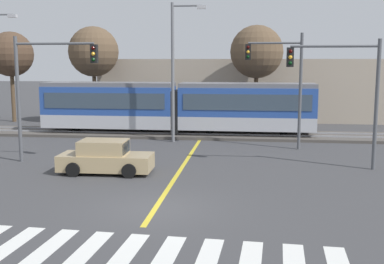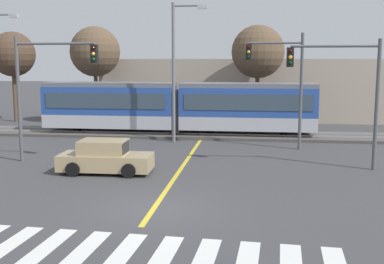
{
  "view_description": "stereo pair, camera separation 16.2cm",
  "coord_description": "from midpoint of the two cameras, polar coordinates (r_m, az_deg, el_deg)",
  "views": [
    {
      "loc": [
        3.23,
        -15.85,
        5.08
      ],
      "look_at": [
        0.38,
        7.44,
        1.6
      ],
      "focal_mm": 45.0,
      "sensor_mm": 36.0,
      "label": 1
    },
    {
      "loc": [
        3.39,
        -15.83,
        5.08
      ],
      "look_at": [
        0.38,
        7.44,
        1.6
      ],
      "focal_mm": 45.0,
      "sensor_mm": 36.0,
      "label": 2
    }
  ],
  "objects": [
    {
      "name": "traffic_light_far_right",
      "position": [
        28.05,
        10.55,
        6.65
      ],
      "size": [
        3.25,
        0.38,
        6.64
      ],
      "color": "#515459",
      "rests_on": "ground"
    },
    {
      "name": "bare_tree_east",
      "position": [
        37.31,
        7.55,
        9.37
      ],
      "size": [
        4.02,
        4.02,
        7.78
      ],
      "color": "brown",
      "rests_on": "ground"
    },
    {
      "name": "crosswalk_stripe_5",
      "position": [
        13.36,
        -8.16,
        -13.99
      ],
      "size": [
        0.71,
        2.83,
        0.01
      ],
      "primitive_type": "cube",
      "rotation": [
        0.0,
        0.0,
        -0.06
      ],
      "color": "silver",
      "rests_on": "ground"
    },
    {
      "name": "crosswalk_stripe_4",
      "position": [
        13.73,
        -12.65,
        -13.48
      ],
      "size": [
        0.71,
        2.83,
        0.01
      ],
      "primitive_type": "cube",
      "rotation": [
        0.0,
        0.0,
        -0.06
      ],
      "color": "silver",
      "rests_on": "ground"
    },
    {
      "name": "crosswalk_stripe_2",
      "position": [
        14.68,
        -20.78,
        -12.36
      ],
      "size": [
        0.71,
        2.83,
        0.01
      ],
      "primitive_type": "cube",
      "rotation": [
        0.0,
        0.0,
        -0.06
      ],
      "color": "silver",
      "rests_on": "ground"
    },
    {
      "name": "street_lamp_centre",
      "position": [
        30.02,
        -2.08,
        8.03
      ],
      "size": [
        2.17,
        0.28,
        8.59
      ],
      "color": "slate",
      "rests_on": "ground"
    },
    {
      "name": "rail_near",
      "position": [
        32.2,
        1.0,
        -0.23
      ],
      "size": [
        120.0,
        0.08,
        0.1
      ],
      "primitive_type": "cube",
      "color": "#939399",
      "rests_on": "track_bed"
    },
    {
      "name": "crosswalk_stripe_3",
      "position": [
        14.17,
        -16.86,
        -12.94
      ],
      "size": [
        0.71,
        2.83,
        0.01
      ],
      "primitive_type": "cube",
      "rotation": [
        0.0,
        0.0,
        -0.06
      ],
      "color": "silver",
      "rests_on": "ground"
    },
    {
      "name": "track_bed",
      "position": [
        32.93,
        1.13,
        -0.28
      ],
      "size": [
        120.0,
        4.0,
        0.18
      ],
      "primitive_type": "cube",
      "color": "#4C4742",
      "rests_on": "ground"
    },
    {
      "name": "rail_far",
      "position": [
        33.61,
        1.26,
        0.14
      ],
      "size": [
        120.0,
        0.08,
        0.1
      ],
      "primitive_type": "cube",
      "color": "#939399",
      "rests_on": "track_bed"
    },
    {
      "name": "sedan_crossing",
      "position": [
        22.3,
        -10.4,
        -3.03
      ],
      "size": [
        4.23,
        1.98,
        1.52
      ],
      "color": "tan",
      "rests_on": "ground"
    },
    {
      "name": "ground_plane",
      "position": [
        16.97,
        -4.66,
        -9.02
      ],
      "size": [
        200.0,
        200.0,
        0.0
      ],
      "primitive_type": "plane",
      "color": "#3D3D3F"
    },
    {
      "name": "bare_tree_far_west",
      "position": [
        43.02,
        -20.78,
        8.58
      ],
      "size": [
        3.7,
        3.7,
        7.48
      ],
      "color": "brown",
      "rests_on": "ground"
    },
    {
      "name": "light_rail_tram",
      "position": [
        32.91,
        -1.95,
        3.14
      ],
      "size": [
        18.5,
        2.64,
        3.43
      ],
      "color": "#B7BAC1",
      "rests_on": "track_bed"
    },
    {
      "name": "building_backdrop_far",
      "position": [
        42.86,
        8.15,
        5.05
      ],
      "size": [
        27.89,
        6.0,
        5.23
      ],
      "primitive_type": "cube",
      "color": "tan",
      "rests_on": "ground"
    },
    {
      "name": "crosswalk_stripe_7",
      "position": [
        12.88,
        1.5,
        -14.78
      ],
      "size": [
        0.71,
        2.83,
        0.01
      ],
      "primitive_type": "cube",
      "rotation": [
        0.0,
        0.0,
        -0.06
      ],
      "color": "silver",
      "rests_on": "ground"
    },
    {
      "name": "traffic_light_mid_left",
      "position": [
        25.01,
        -17.29,
        6.05
      ],
      "size": [
        4.25,
        0.38,
        6.28
      ],
      "color": "#515459",
      "rests_on": "ground"
    },
    {
      "name": "bare_tree_west",
      "position": [
        39.8,
        -11.71,
        9.28
      ],
      "size": [
        4.0,
        4.0,
        7.82
      ],
      "color": "brown",
      "rests_on": "ground"
    },
    {
      "name": "crosswalk_stripe_6",
      "position": [
        13.07,
        -3.43,
        -14.43
      ],
      "size": [
        0.71,
        2.83,
        0.01
      ],
      "primitive_type": "cube",
      "rotation": [
        0.0,
        0.0,
        -0.06
      ],
      "color": "silver",
      "rests_on": "ground"
    },
    {
      "name": "lane_centre_line",
      "position": [
        22.96,
        -1.49,
        -4.35
      ],
      "size": [
        0.2,
        16.47,
        0.01
      ],
      "primitive_type": "cube",
      "color": "gold",
      "rests_on": "ground"
    },
    {
      "name": "crosswalk_stripe_8",
      "position": [
        12.77,
        6.56,
        -15.04
      ],
      "size": [
        0.71,
        2.83,
        0.01
      ],
      "primitive_type": "cube",
      "rotation": [
        0.0,
        0.0,
        -0.06
      ],
      "color": "silver",
      "rests_on": "ground"
    },
    {
      "name": "traffic_light_mid_right",
      "position": [
        23.48,
        17.55,
        5.64
      ],
      "size": [
        4.25,
        0.38,
        6.08
      ],
      "color": "#515459",
      "rests_on": "ground"
    }
  ]
}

